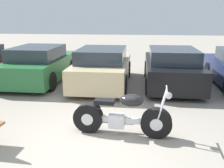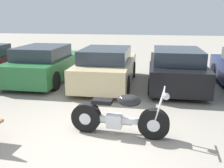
# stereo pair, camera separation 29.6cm
# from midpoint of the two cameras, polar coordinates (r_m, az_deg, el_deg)

# --- Properties ---
(ground_plane) EXTENTS (60.00, 60.00, 0.00)m
(ground_plane) POSITION_cam_midpoint_polar(r_m,az_deg,el_deg) (5.29, -2.88, -13.59)
(ground_plane) COLOR gray
(motorcycle) EXTENTS (2.19, 0.62, 1.10)m
(motorcycle) POSITION_cam_midpoint_polar(r_m,az_deg,el_deg) (5.51, 2.97, -7.39)
(motorcycle) COLOR black
(motorcycle) RESTS_ON ground_plane
(parked_car_green) EXTENTS (1.94, 4.20, 1.41)m
(parked_car_green) POSITION_cam_midpoint_polar(r_m,az_deg,el_deg) (10.36, -14.21, 4.43)
(parked_car_green) COLOR #286B38
(parked_car_green) RESTS_ON ground_plane
(parked_car_champagne) EXTENTS (1.94, 4.20, 1.41)m
(parked_car_champagne) POSITION_cam_midpoint_polar(r_m,az_deg,el_deg) (9.42, -0.30, 3.83)
(parked_car_champagne) COLOR #C6B284
(parked_car_champagne) RESTS_ON ground_plane
(parked_car_black) EXTENTS (1.94, 4.20, 1.41)m
(parked_car_black) POSITION_cam_midpoint_polar(r_m,az_deg,el_deg) (9.54, 15.25, 3.44)
(parked_car_black) COLOR black
(parked_car_black) RESTS_ON ground_plane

